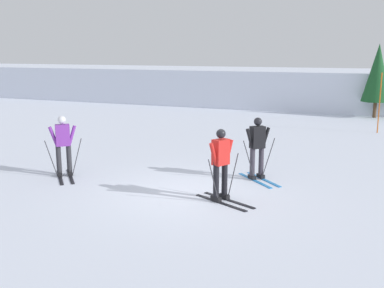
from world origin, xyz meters
TOP-DOWN VIEW (x-y plane):
  - ground_plane at (0.00, 0.00)m, footprint 120.00×120.00m
  - far_snow_ridge at (0.00, 20.36)m, footprint 80.00×8.06m
  - skier_purple at (-3.92, 0.11)m, footprint 1.35×1.44m
  - skier_black at (1.16, 1.89)m, footprint 1.41×1.37m
  - skier_red at (0.86, -0.24)m, footprint 1.60×1.02m
  - trail_marker_pole at (4.09, 11.02)m, footprint 0.05×0.05m
  - conifer_far_right at (3.84, 15.93)m, footprint 1.48×1.48m

SIDE VIEW (x-z plane):
  - ground_plane at x=0.00m, z-range 0.00..0.00m
  - skier_red at x=0.86m, z-range 0.06..1.77m
  - skier_purple at x=-3.92m, z-range 0.06..1.77m
  - skier_black at x=1.16m, z-range 0.06..1.77m
  - far_snow_ridge at x=0.00m, z-range 0.00..2.28m
  - trail_marker_pole at x=4.09m, z-range 0.00..2.58m
  - conifer_far_right at x=3.84m, z-range 0.42..4.28m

